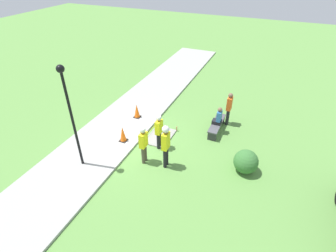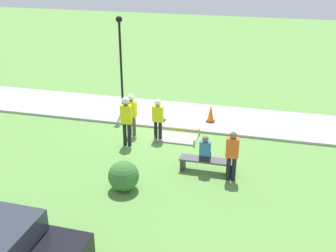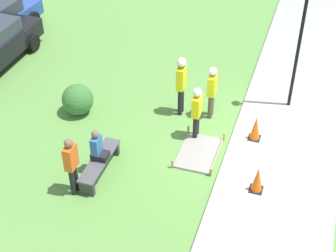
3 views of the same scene
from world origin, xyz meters
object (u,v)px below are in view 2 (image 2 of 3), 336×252
(worker_trainee, at_px, (131,111))
(lamppost_near, at_px, (120,51))
(traffic_cone_far_patch, at_px, (161,112))
(person_seated_on_bench, at_px, (205,150))
(worker_supervisor, at_px, (126,116))
(traffic_cone_near_patch, at_px, (211,113))
(park_bench, at_px, (207,163))
(bystander_in_orange_shirt, at_px, (232,153))
(worker_assistant, at_px, (158,116))

(worker_trainee, bearing_deg, lamppost_near, -61.77)
(traffic_cone_far_patch, bearing_deg, worker_trainee, 61.96)
(person_seated_on_bench, height_order, lamppost_near, lamppost_near)
(worker_supervisor, bearing_deg, worker_trainee, -82.57)
(traffic_cone_far_patch, bearing_deg, lamppost_near, -20.02)
(traffic_cone_near_patch, height_order, worker_trainee, worker_trainee)
(worker_trainee, xyz_separation_m, lamppost_near, (1.20, -2.23, 1.80))
(person_seated_on_bench, xyz_separation_m, worker_supervisor, (3.21, -1.32, 0.38))
(lamppost_near, bearing_deg, park_bench, 136.19)
(traffic_cone_far_patch, height_order, person_seated_on_bench, person_seated_on_bench)
(traffic_cone_near_patch, height_order, traffic_cone_far_patch, traffic_cone_far_patch)
(park_bench, bearing_deg, lamppost_near, -43.81)
(bystander_in_orange_shirt, bearing_deg, park_bench, -21.91)
(person_seated_on_bench, bearing_deg, worker_assistant, -43.23)
(traffic_cone_far_patch, relative_size, worker_trainee, 0.43)
(lamppost_near, bearing_deg, traffic_cone_far_patch, 159.98)
(worker_trainee, bearing_deg, traffic_cone_near_patch, -146.18)
(worker_supervisor, height_order, bystander_in_orange_shirt, worker_supervisor)
(worker_supervisor, bearing_deg, person_seated_on_bench, 157.72)
(traffic_cone_near_patch, height_order, lamppost_near, lamppost_near)
(worker_trainee, distance_m, lamppost_near, 3.11)
(worker_assistant, distance_m, lamppost_near, 3.81)
(worker_assistant, xyz_separation_m, worker_trainee, (1.13, -0.16, 0.04))
(traffic_cone_near_patch, distance_m, worker_supervisor, 4.02)
(bystander_in_orange_shirt, xyz_separation_m, lamppost_near, (5.45, -4.76, 1.85))
(traffic_cone_near_patch, relative_size, worker_assistant, 0.44)
(worker_assistant, bearing_deg, traffic_cone_far_patch, -79.01)
(park_bench, distance_m, bystander_in_orange_shirt, 1.11)
(person_seated_on_bench, bearing_deg, traffic_cone_far_patch, -55.93)
(traffic_cone_far_patch, height_order, bystander_in_orange_shirt, bystander_in_orange_shirt)
(park_bench, xyz_separation_m, worker_supervisor, (3.29, -1.27, 0.86))
(traffic_cone_far_patch, relative_size, worker_assistant, 0.45)
(park_bench, distance_m, lamppost_near, 6.86)
(worker_trainee, bearing_deg, park_bench, 147.32)
(worker_supervisor, bearing_deg, worker_assistant, -142.95)
(person_seated_on_bench, distance_m, lamppost_near, 6.68)
(bystander_in_orange_shirt, bearing_deg, worker_trainee, -30.73)
(person_seated_on_bench, bearing_deg, worker_supervisor, -22.28)
(worker_assistant, xyz_separation_m, lamppost_near, (2.32, -2.40, 1.84))
(worker_supervisor, height_order, worker_trainee, worker_supervisor)
(traffic_cone_far_patch, height_order, worker_assistant, worker_assistant)
(worker_trainee, bearing_deg, worker_assistant, 171.81)
(worker_trainee, bearing_deg, worker_supervisor, 97.43)
(traffic_cone_far_patch, relative_size, lamppost_near, 0.18)
(person_seated_on_bench, relative_size, lamppost_near, 0.21)
(worker_assistant, bearing_deg, worker_supervisor, 37.05)
(person_seated_on_bench, relative_size, worker_supervisor, 0.46)
(traffic_cone_far_patch, distance_m, worker_supervisor, 2.62)
(traffic_cone_near_patch, distance_m, worker_trainee, 3.50)
(lamppost_near, bearing_deg, worker_assistant, 134.13)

